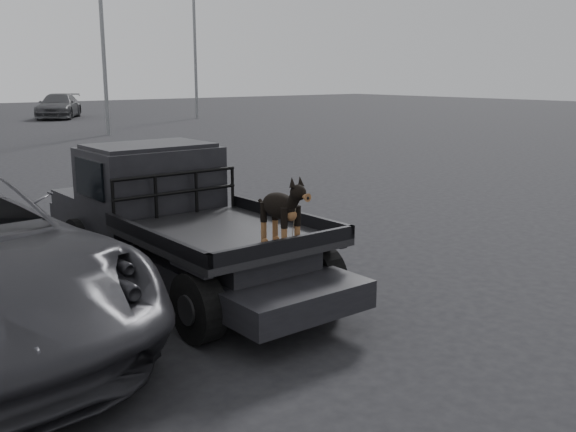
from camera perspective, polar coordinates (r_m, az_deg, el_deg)
ground at (r=7.63m, az=-1.08°, el=-8.57°), size 120.00×120.00×0.00m
flatbed_ute at (r=8.55m, az=-9.04°, el=-3.15°), size 2.00×5.40×0.92m
ute_cab at (r=9.18m, az=-12.17°, el=3.56°), size 1.72×1.30×0.88m
headache_rack at (r=8.55m, az=-9.87°, el=1.89°), size 1.80×0.08×0.55m
dog at (r=6.94m, az=-0.68°, el=0.42°), size 0.32×0.60×0.74m
distant_car_b at (r=43.28m, az=-19.71°, el=9.19°), size 4.47×5.60×1.52m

